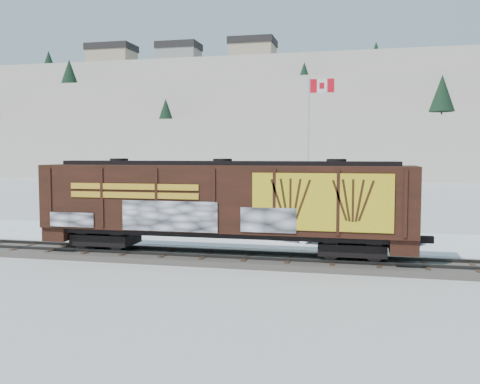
% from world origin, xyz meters
% --- Properties ---
extents(ground, '(500.00, 500.00, 0.00)m').
position_xyz_m(ground, '(0.00, 0.00, 0.00)').
color(ground, white).
rests_on(ground, ground).
extents(rail_track, '(50.00, 3.40, 0.43)m').
position_xyz_m(rail_track, '(0.00, 0.00, 0.15)').
color(rail_track, '#59544C').
rests_on(rail_track, ground).
extents(parking_strip, '(40.00, 8.00, 0.03)m').
position_xyz_m(parking_strip, '(0.00, 7.50, 0.01)').
color(parking_strip, white).
rests_on(parking_strip, ground).
extents(hillside, '(360.00, 110.00, 93.00)m').
position_xyz_m(hillside, '(-0.05, 139.79, 14.37)').
color(hillside, white).
rests_on(hillside, ground).
extents(hopper_railcar, '(17.80, 3.06, 4.38)m').
position_xyz_m(hopper_railcar, '(0.73, -0.01, 2.87)').
color(hopper_railcar, black).
rests_on(hopper_railcar, rail_track).
extents(flagpole, '(2.30, 0.90, 10.82)m').
position_xyz_m(flagpole, '(3.30, 15.24, 3.95)').
color(flagpole, silver).
rests_on(flagpole, ground).
extents(car_silver, '(4.27, 2.12, 1.40)m').
position_xyz_m(car_silver, '(-8.93, 7.08, 0.73)').
color(car_silver, '#AAADB1').
rests_on(car_silver, parking_strip).
extents(car_white, '(4.86, 3.06, 1.51)m').
position_xyz_m(car_white, '(2.98, 6.69, 0.79)').
color(car_white, white).
rests_on(car_white, parking_strip).
extents(car_dark, '(4.77, 2.30, 1.34)m').
position_xyz_m(car_dark, '(8.24, 6.87, 0.70)').
color(car_dark, '#202429').
rests_on(car_dark, parking_strip).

